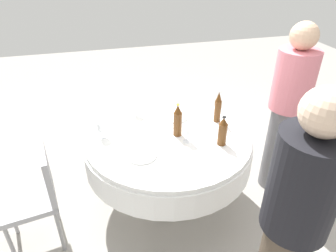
{
  "coord_description": "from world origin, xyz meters",
  "views": [
    {
      "loc": [
        2.08,
        -0.54,
        2.12
      ],
      "look_at": [
        0.0,
        0.0,
        0.82
      ],
      "focal_mm": 32.58,
      "sensor_mm": 36.0,
      "label": 1
    }
  ],
  "objects_px": {
    "bottle_brown_far": "(178,121)",
    "bottle_brown_left": "(218,107)",
    "plate_east": "(142,155)",
    "wine_glass_mid": "(187,131)",
    "person_far": "(292,224)",
    "person_left": "(287,110)",
    "bottle_brown_outer": "(223,132)",
    "wine_glass_front": "(102,127)",
    "chair_front": "(37,191)",
    "dining_table": "(168,149)",
    "wine_glass_rear": "(135,105)",
    "plate_west": "(175,117)"
  },
  "relations": [
    {
      "from": "dining_table",
      "to": "wine_glass_front",
      "type": "bearing_deg",
      "value": -99.86
    },
    {
      "from": "wine_glass_rear",
      "to": "person_left",
      "type": "height_order",
      "value": "person_left"
    },
    {
      "from": "bottle_brown_outer",
      "to": "person_left",
      "type": "distance_m",
      "value": 0.74
    },
    {
      "from": "wine_glass_rear",
      "to": "wine_glass_mid",
      "type": "xyz_separation_m",
      "value": [
        0.55,
        0.32,
        -0.0
      ]
    },
    {
      "from": "plate_west",
      "to": "plate_east",
      "type": "height_order",
      "value": "same"
    },
    {
      "from": "wine_glass_front",
      "to": "person_far",
      "type": "xyz_separation_m",
      "value": [
        1.28,
        0.89,
        0.02
      ]
    },
    {
      "from": "bottle_brown_far",
      "to": "person_left",
      "type": "distance_m",
      "value": 1.01
    },
    {
      "from": "bottle_brown_far",
      "to": "chair_front",
      "type": "bearing_deg",
      "value": -82.19
    },
    {
      "from": "plate_west",
      "to": "person_far",
      "type": "xyz_separation_m",
      "value": [
        1.44,
        0.23,
        0.11
      ]
    },
    {
      "from": "wine_glass_mid",
      "to": "person_far",
      "type": "bearing_deg",
      "value": 13.21
    },
    {
      "from": "plate_west",
      "to": "plate_east",
      "type": "bearing_deg",
      "value": -39.24
    },
    {
      "from": "bottle_brown_outer",
      "to": "wine_glass_front",
      "type": "bearing_deg",
      "value": -110.51
    },
    {
      "from": "bottle_brown_left",
      "to": "plate_east",
      "type": "bearing_deg",
      "value": -65.23
    },
    {
      "from": "bottle_brown_left",
      "to": "bottle_brown_outer",
      "type": "xyz_separation_m",
      "value": [
        0.35,
        -0.11,
        -0.02
      ]
    },
    {
      "from": "wine_glass_front",
      "to": "plate_east",
      "type": "xyz_separation_m",
      "value": [
        0.33,
        0.26,
        -0.09
      ]
    },
    {
      "from": "chair_front",
      "to": "wine_glass_front",
      "type": "bearing_deg",
      "value": -72.46
    },
    {
      "from": "bottle_brown_left",
      "to": "dining_table",
      "type": "bearing_deg",
      "value": -77.73
    },
    {
      "from": "bottle_brown_far",
      "to": "wine_glass_rear",
      "type": "relative_size",
      "value": 2.01
    },
    {
      "from": "bottle_brown_far",
      "to": "bottle_brown_outer",
      "type": "height_order",
      "value": "bottle_brown_far"
    },
    {
      "from": "wine_glass_mid",
      "to": "person_far",
      "type": "relative_size",
      "value": 0.09
    },
    {
      "from": "wine_glass_rear",
      "to": "chair_front",
      "type": "xyz_separation_m",
      "value": [
        0.59,
        -0.86,
        -0.33
      ]
    },
    {
      "from": "person_left",
      "to": "chair_front",
      "type": "distance_m",
      "value": 2.18
    },
    {
      "from": "bottle_brown_far",
      "to": "chair_front",
      "type": "xyz_separation_m",
      "value": [
        0.16,
        -1.14,
        -0.36
      ]
    },
    {
      "from": "dining_table",
      "to": "wine_glass_rear",
      "type": "bearing_deg",
      "value": -153.37
    },
    {
      "from": "bottle_brown_left",
      "to": "person_left",
      "type": "xyz_separation_m",
      "value": [
        0.15,
        0.6,
        -0.03
      ]
    },
    {
      "from": "bottle_brown_left",
      "to": "chair_front",
      "type": "distance_m",
      "value": 1.61
    },
    {
      "from": "bottle_brown_far",
      "to": "bottle_brown_outer",
      "type": "relative_size",
      "value": 1.14
    },
    {
      "from": "bottle_brown_far",
      "to": "plate_east",
      "type": "xyz_separation_m",
      "value": [
        0.21,
        -0.34,
        -0.13
      ]
    },
    {
      "from": "plate_west",
      "to": "person_left",
      "type": "relative_size",
      "value": 0.14
    },
    {
      "from": "dining_table",
      "to": "wine_glass_rear",
      "type": "height_order",
      "value": "wine_glass_rear"
    },
    {
      "from": "bottle_brown_left",
      "to": "bottle_brown_outer",
      "type": "bearing_deg",
      "value": -16.68
    },
    {
      "from": "plate_west",
      "to": "plate_east",
      "type": "relative_size",
      "value": 0.96
    },
    {
      "from": "person_far",
      "to": "chair_front",
      "type": "height_order",
      "value": "person_far"
    },
    {
      "from": "dining_table",
      "to": "chair_front",
      "type": "relative_size",
      "value": 1.62
    },
    {
      "from": "wine_glass_rear",
      "to": "wine_glass_front",
      "type": "bearing_deg",
      "value": -45.91
    },
    {
      "from": "bottle_brown_outer",
      "to": "bottle_brown_far",
      "type": "bearing_deg",
      "value": -126.04
    },
    {
      "from": "wine_glass_front",
      "to": "plate_west",
      "type": "bearing_deg",
      "value": 103.59
    },
    {
      "from": "bottle_brown_far",
      "to": "person_far",
      "type": "xyz_separation_m",
      "value": [
        1.16,
        0.29,
        -0.01
      ]
    },
    {
      "from": "person_left",
      "to": "plate_east",
      "type": "bearing_deg",
      "value": -79.39
    },
    {
      "from": "person_left",
      "to": "dining_table",
      "type": "bearing_deg",
      "value": -90.0
    },
    {
      "from": "wine_glass_rear",
      "to": "wine_glass_front",
      "type": "distance_m",
      "value": 0.45
    },
    {
      "from": "person_far",
      "to": "person_left",
      "type": "bearing_deg",
      "value": -139.29
    },
    {
      "from": "bottle_brown_far",
      "to": "wine_glass_rear",
      "type": "height_order",
      "value": "bottle_brown_far"
    },
    {
      "from": "wine_glass_rear",
      "to": "person_left",
      "type": "bearing_deg",
      "value": 70.73
    },
    {
      "from": "dining_table",
      "to": "wine_glass_rear",
      "type": "relative_size",
      "value": 9.75
    },
    {
      "from": "person_far",
      "to": "bottle_brown_outer",
      "type": "bearing_deg",
      "value": -107.81
    },
    {
      "from": "bottle_brown_far",
      "to": "bottle_brown_left",
      "type": "height_order",
      "value": "bottle_brown_left"
    },
    {
      "from": "bottle_brown_far",
      "to": "wine_glass_front",
      "type": "xyz_separation_m",
      "value": [
        -0.12,
        -0.61,
        -0.03
      ]
    },
    {
      "from": "wine_glass_mid",
      "to": "person_left",
      "type": "distance_m",
      "value": 0.97
    },
    {
      "from": "dining_table",
      "to": "wine_glass_front",
      "type": "height_order",
      "value": "wine_glass_front"
    }
  ]
}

